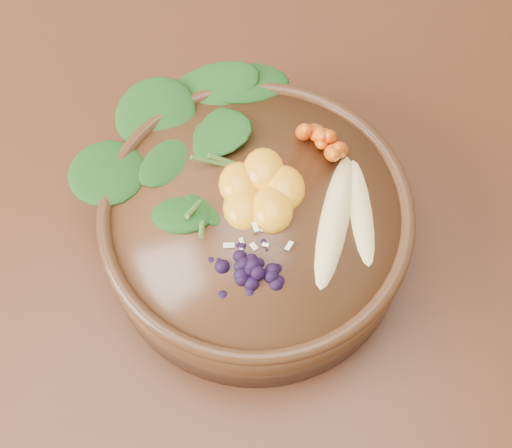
# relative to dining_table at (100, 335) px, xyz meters

# --- Properties ---
(ground) EXTENTS (4.00, 4.00, 0.00)m
(ground) POSITION_rel_dining_table_xyz_m (0.00, 0.00, -0.66)
(ground) COLOR #381E0F
(ground) RESTS_ON ground
(dining_table) EXTENTS (1.60, 0.90, 0.75)m
(dining_table) POSITION_rel_dining_table_xyz_m (0.00, 0.00, 0.00)
(dining_table) COLOR #331C0C
(dining_table) RESTS_ON ground
(stoneware_bowl) EXTENTS (0.35, 0.35, 0.08)m
(stoneware_bowl) POSITION_rel_dining_table_xyz_m (0.18, 0.06, 0.13)
(stoneware_bowl) COLOR #442917
(stoneware_bowl) RESTS_ON dining_table
(kale_heap) EXTENTS (0.23, 0.21, 0.05)m
(kale_heap) POSITION_rel_dining_table_xyz_m (0.14, 0.13, 0.20)
(kale_heap) COLOR #1A4A14
(kale_heap) RESTS_ON stoneware_bowl
(carrot_cluster) EXTENTS (0.07, 0.07, 0.08)m
(carrot_cluster) POSITION_rel_dining_table_xyz_m (0.25, 0.13, 0.22)
(carrot_cluster) COLOR orange
(carrot_cluster) RESTS_ON stoneware_bowl
(banana_halves) EXTENTS (0.08, 0.17, 0.03)m
(banana_halves) POSITION_rel_dining_table_xyz_m (0.27, 0.05, 0.19)
(banana_halves) COLOR #E0CC84
(banana_halves) RESTS_ON stoneware_bowl
(mandarin_cluster) EXTENTS (0.10, 0.11, 0.03)m
(mandarin_cluster) POSITION_rel_dining_table_xyz_m (0.18, 0.08, 0.19)
(mandarin_cluster) COLOR orange
(mandarin_cluster) RESTS_ON stoneware_bowl
(blueberry_pile) EXTENTS (0.16, 0.13, 0.04)m
(blueberry_pile) POSITION_rel_dining_table_xyz_m (0.17, -0.00, 0.20)
(blueberry_pile) COLOR black
(blueberry_pile) RESTS_ON stoneware_bowl
(coconut_flakes) EXTENTS (0.11, 0.09, 0.01)m
(coconut_flakes) POSITION_rel_dining_table_xyz_m (0.18, 0.04, 0.18)
(coconut_flakes) COLOR white
(coconut_flakes) RESTS_ON stoneware_bowl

